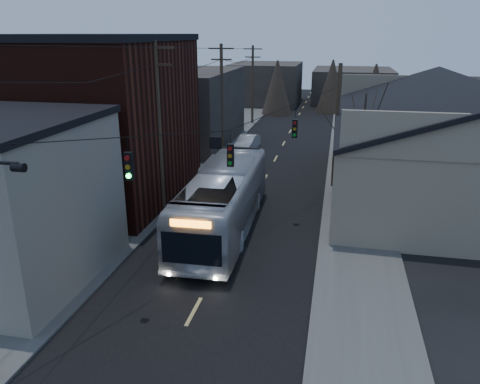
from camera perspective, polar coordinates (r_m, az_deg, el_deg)
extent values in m
cube|color=black|center=(38.87, 3.97, 3.35)|extent=(9.00, 110.00, 0.02)
cube|color=#474744|center=(40.21, -5.26, 3.92)|extent=(4.00, 110.00, 0.12)
cube|color=#474744|center=(38.56, 13.59, 2.81)|extent=(4.00, 110.00, 0.12)
cube|color=black|center=(31.46, -17.08, 8.21)|extent=(10.00, 12.00, 10.00)
cube|color=#2D2824|center=(46.01, -6.83, 10.14)|extent=(9.00, 14.00, 7.00)
cube|color=gray|center=(34.02, 25.07, 3.68)|extent=(16.00, 20.00, 5.00)
cube|color=black|center=(32.62, 19.07, 10.68)|extent=(8.16, 20.60, 2.86)
cube|color=#2D2824|center=(73.33, 3.19, 13.06)|extent=(10.00, 12.00, 6.00)
cube|color=#2D2824|center=(77.55, 13.54, 12.53)|extent=(12.00, 14.00, 5.00)
cone|color=black|center=(27.99, 14.53, 4.25)|extent=(0.40, 0.40, 7.20)
cylinder|color=#382B1E|center=(27.57, -9.82, 7.35)|extent=(0.28, 0.28, 10.00)
cube|color=#382B1E|center=(27.05, -10.38, 16.93)|extent=(2.20, 0.12, 0.12)
cylinder|color=#382B1E|center=(41.73, -2.23, 11.11)|extent=(0.28, 0.28, 9.50)
cube|color=#382B1E|center=(41.37, -2.31, 17.08)|extent=(2.20, 0.12, 0.12)
cylinder|color=#382B1E|center=(56.33, 1.54, 12.87)|extent=(0.28, 0.28, 9.00)
cube|color=#382B1E|center=(56.05, 1.58, 17.04)|extent=(2.20, 0.12, 0.12)
cylinder|color=#382B1E|center=(32.70, 11.67, 7.68)|extent=(0.28, 0.28, 8.50)
cube|color=black|center=(16.81, -13.35, 3.08)|extent=(0.28, 0.20, 1.00)
cube|color=black|center=(20.26, -1.16, 4.50)|extent=(0.28, 0.20, 1.00)
cube|color=black|center=(25.69, 6.70, 7.69)|extent=(0.28, 0.20, 1.00)
imported|color=#A8ACB4|center=(25.36, -2.03, -0.95)|extent=(3.33, 12.88, 3.57)
imported|color=#B3B4BB|center=(43.43, 0.88, 5.99)|extent=(1.87, 4.38, 1.40)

